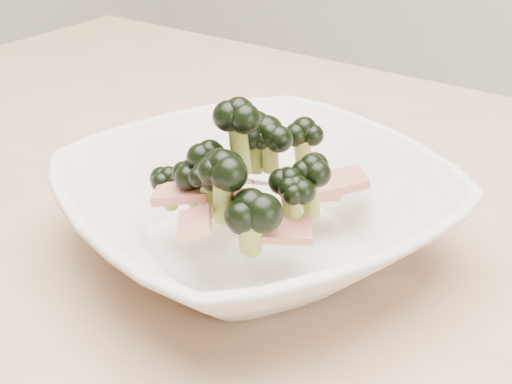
# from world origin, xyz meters

# --- Properties ---
(dining_table) EXTENTS (1.20, 0.80, 0.75)m
(dining_table) POSITION_xyz_m (0.00, 0.00, 0.65)
(dining_table) COLOR tan
(dining_table) RESTS_ON ground
(broccoli_dish) EXTENTS (0.36, 0.36, 0.13)m
(broccoli_dish) POSITION_xyz_m (0.03, -0.05, 0.79)
(broccoli_dish) COLOR beige
(broccoli_dish) RESTS_ON dining_table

